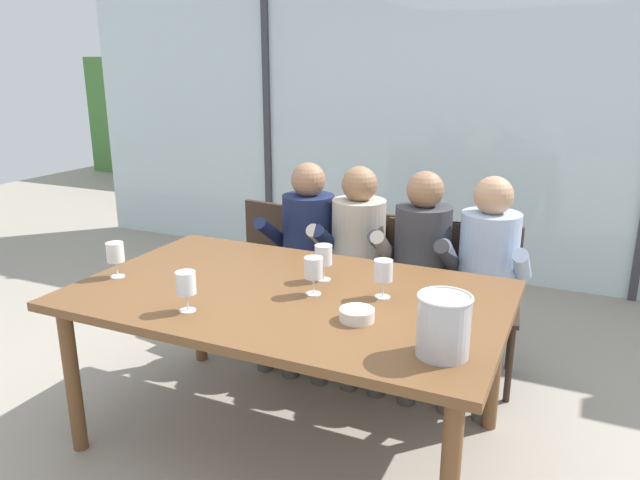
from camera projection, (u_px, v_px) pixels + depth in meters
ground at (362, 352)px, 3.82m from camera, size 14.00×14.00×0.00m
window_glass_panel at (438, 123)px, 4.95m from camera, size 7.15×0.03×2.60m
window_mullion_left at (268, 116)px, 5.58m from camera, size 0.06×0.06×2.60m
hillside_vineyard at (503, 125)px, 8.45m from camera, size 13.15×2.40×1.88m
dining_table at (289, 306)px, 2.75m from camera, size 1.95×1.19×0.77m
chair_near_curtain at (263, 260)px, 3.97m from camera, size 0.50×0.50×0.88m
chair_left_of_center at (307, 266)px, 3.85m from camera, size 0.45×0.45×0.88m
chair_center at (359, 273)px, 3.72m from camera, size 0.45×0.45×0.88m
chair_right_of_center at (419, 284)px, 3.53m from camera, size 0.49×0.49×0.88m
chair_near_window_right at (481, 291)px, 3.43m from camera, size 0.49×0.49×0.88m
person_navy_polo at (303, 248)px, 3.65m from camera, size 0.47×0.62×1.20m
person_beige_jumper at (354, 255)px, 3.52m from camera, size 0.47×0.62×1.20m
person_charcoal_jacket at (417, 263)px, 3.36m from camera, size 0.49×0.63×1.20m
person_pale_blue_shirt at (485, 273)px, 3.21m from camera, size 0.46×0.61×1.20m
ice_bucket_primary at (443, 324)px, 2.10m from camera, size 0.20×0.20×0.23m
tasting_bowl at (357, 315)px, 2.41m from camera, size 0.14×0.14×0.05m
wine_glass_by_left_taster at (383, 272)px, 2.62m from camera, size 0.08×0.08×0.17m
wine_glass_near_bucket at (313, 269)px, 2.66m from camera, size 0.08×0.08×0.17m
wine_glass_center_pour at (115, 254)px, 2.88m from camera, size 0.08×0.08×0.17m
wine_glass_by_right_taster at (186, 284)px, 2.48m from camera, size 0.08×0.08×0.17m
wine_glass_spare_empty at (323, 257)px, 2.84m from camera, size 0.08×0.08×0.17m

